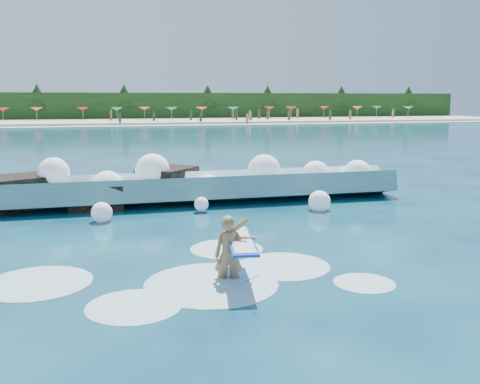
{
  "coord_description": "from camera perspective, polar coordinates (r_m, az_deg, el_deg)",
  "views": [
    {
      "loc": [
        -2.53,
        -13.11,
        3.94
      ],
      "look_at": [
        1.5,
        2.0,
        1.2
      ],
      "focal_mm": 40.0,
      "sensor_mm": 36.0,
      "label": 1
    }
  ],
  "objects": [
    {
      "name": "wave_spray",
      "position": [
        20.55,
        -4.24,
        1.49
      ],
      "size": [
        15.19,
        4.15,
        1.96
      ],
      "color": "white",
      "rests_on": "ground"
    },
    {
      "name": "ground",
      "position": [
        13.92,
        -3.87,
        -6.52
      ],
      "size": [
        200.0,
        200.0,
        0.0
      ],
      "primitive_type": "plane",
      "color": "#082541",
      "rests_on": "ground"
    },
    {
      "name": "rock_cluster",
      "position": [
        20.79,
        -16.0,
        -0.06
      ],
      "size": [
        8.59,
        3.38,
        1.48
      ],
      "color": "black",
      "rests_on": "ground"
    },
    {
      "name": "breaking_wave",
      "position": [
        20.76,
        -5.7,
        0.35
      ],
      "size": [
        16.64,
        2.65,
        1.43
      ],
      "color": "teal",
      "rests_on": "ground"
    },
    {
      "name": "treeline",
      "position": [
        101.16,
        -13.65,
        8.84
      ],
      "size": [
        140.0,
        4.0,
        5.0
      ],
      "primitive_type": "cube",
      "color": "black",
      "rests_on": "ground"
    },
    {
      "name": "beach",
      "position": [
        91.23,
        -13.43,
        7.31
      ],
      "size": [
        140.0,
        20.0,
        0.4
      ],
      "primitive_type": "cube",
      "color": "tan",
      "rests_on": "ground"
    },
    {
      "name": "surfer_with_board",
      "position": [
        11.69,
        -0.9,
        -6.43
      ],
      "size": [
        1.11,
        2.93,
        1.75
      ],
      "color": "#946945",
      "rests_on": "ground"
    },
    {
      "name": "beach_umbrellas",
      "position": [
        92.93,
        -13.59,
        8.62
      ],
      "size": [
        113.08,
        6.68,
        0.5
      ],
      "color": "red",
      "rests_on": "ground"
    },
    {
      "name": "beachgoers",
      "position": [
        88.75,
        -12.89,
        7.88
      ],
      "size": [
        103.32,
        10.11,
        1.62
      ],
      "color": "#3F332D",
      "rests_on": "ground"
    },
    {
      "name": "surf_foam",
      "position": [
        12.11,
        -5.24,
        -9.08
      ],
      "size": [
        8.74,
        5.36,
        0.15
      ],
      "color": "silver",
      "rests_on": "ground"
    },
    {
      "name": "wet_band",
      "position": [
        80.25,
        -13.2,
        6.89
      ],
      "size": [
        140.0,
        5.0,
        0.08
      ],
      "primitive_type": "cube",
      "color": "silver",
      "rests_on": "ground"
    }
  ]
}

